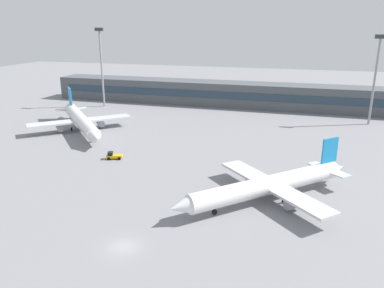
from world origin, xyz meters
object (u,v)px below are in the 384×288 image
object	(u,v)px
baggage_tug_yellow	(113,156)
floodlight_tower_west	(376,74)
airplane_mid	(81,121)
airplane_near	(267,186)
floodlight_tower_east	(101,63)

from	to	relation	value
baggage_tug_yellow	floodlight_tower_west	bearing A→B (deg)	40.43
airplane_mid	floodlight_tower_west	world-z (taller)	floodlight_tower_west
floodlight_tower_west	airplane_near	bearing A→B (deg)	-111.23
airplane_near	floodlight_tower_west	distance (m)	70.30
airplane_near	floodlight_tower_east	distance (m)	95.81
baggage_tug_yellow	floodlight_tower_east	xyz separation A→B (m)	(-32.18, 53.34, 15.80)
baggage_tug_yellow	floodlight_tower_west	distance (m)	82.38
airplane_mid	baggage_tug_yellow	world-z (taller)	airplane_mid
baggage_tug_yellow	floodlight_tower_east	size ratio (longest dim) A/B	0.13
airplane_mid	floodlight_tower_west	bearing A→B (deg)	22.22
floodlight_tower_east	airplane_near	bearing A→B (deg)	-43.46
airplane_near	floodlight_tower_west	world-z (taller)	floodlight_tower_west
airplane_mid	floodlight_tower_east	xyz separation A→B (m)	(-11.77, 34.32, 13.38)
floodlight_tower_west	floodlight_tower_east	world-z (taller)	floodlight_tower_east
airplane_mid	floodlight_tower_west	size ratio (longest dim) A/B	1.22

